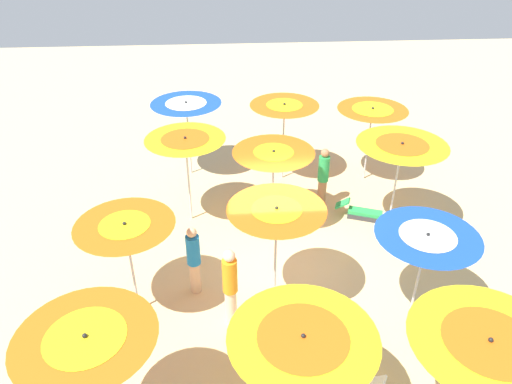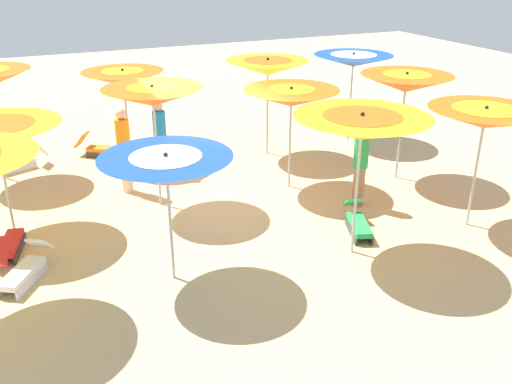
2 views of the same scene
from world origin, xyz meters
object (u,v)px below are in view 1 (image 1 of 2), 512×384
(beach_umbrella_1, at_px, (186,145))
(beach_umbrella_5, at_px, (273,158))
(beach_umbrella_3, at_px, (88,347))
(beach_umbrella_11, at_px, (487,352))
(lounger_0, at_px, (362,212))
(beach_umbrella_0, at_px, (186,108))
(beach_ball, at_px, (391,153))
(beach_umbrella_4, at_px, (284,111))
(beachgoer_2, at_px, (194,259))
(beach_umbrella_2, at_px, (126,232))
(beachgoer_0, at_px, (230,286))
(lounger_3, at_px, (106,325))
(beachgoer_1, at_px, (323,177))
(beach_umbrella_9, at_px, (401,151))
(beach_umbrella_8, at_px, (372,115))
(beach_umbrella_6, at_px, (276,217))
(beach_umbrella_7, at_px, (303,345))
(beach_umbrella_10, at_px, (426,242))

(beach_umbrella_1, height_order, beach_umbrella_5, beach_umbrella_1)
(beach_umbrella_3, relative_size, beach_umbrella_11, 1.03)
(lounger_0, bearing_deg, beach_umbrella_0, 169.95)
(beach_umbrella_3, distance_m, beach_ball, 12.38)
(beach_umbrella_4, relative_size, lounger_0, 1.90)
(beach_umbrella_0, height_order, beachgoer_2, beach_umbrella_0)
(beach_umbrella_2, relative_size, beachgoer_0, 1.22)
(beach_umbrella_0, relative_size, beachgoer_2, 1.39)
(lounger_3, bearing_deg, beachgoer_2, -26.29)
(beachgoer_0, relative_size, beachgoer_1, 1.04)
(beach_umbrella_9, xyz_separation_m, beach_ball, (4.02, -1.30, -2.15))
(beach_umbrella_2, relative_size, beachgoer_2, 1.33)
(beach_umbrella_5, distance_m, beach_umbrella_8, 3.85)
(beach_umbrella_2, distance_m, beach_umbrella_9, 6.73)
(beach_umbrella_5, bearing_deg, beachgoer_2, 140.86)
(beach_umbrella_6, distance_m, beach_ball, 8.31)
(beach_umbrella_3, xyz_separation_m, beachgoer_2, (3.49, -1.24, -1.40))
(beach_umbrella_4, height_order, beachgoer_0, beach_umbrella_4)
(beach_umbrella_4, bearing_deg, beach_umbrella_1, 126.97)
(beach_umbrella_9, distance_m, beach_umbrella_11, 5.97)
(beach_umbrella_3, relative_size, lounger_0, 1.97)
(beach_umbrella_1, bearing_deg, beach_umbrella_9, -98.59)
(lounger_3, distance_m, beachgoer_0, 2.66)
(beach_umbrella_5, xyz_separation_m, beachgoer_1, (0.85, -1.47, -1.07))
(beach_umbrella_0, bearing_deg, beach_umbrella_4, -99.96)
(beach_umbrella_1, xyz_separation_m, lounger_0, (-0.28, -4.65, -2.04))
(beach_umbrella_5, relative_size, beach_umbrella_7, 1.00)
(beach_umbrella_8, bearing_deg, beach_umbrella_10, 175.24)
(beach_umbrella_10, xyz_separation_m, lounger_0, (3.62, 0.13, -1.75))
(beach_umbrella_10, bearing_deg, beachgoer_0, 89.11)
(beach_umbrella_1, relative_size, beach_umbrella_2, 1.07)
(beach_umbrella_7, bearing_deg, beachgoer_2, 28.39)
(beach_umbrella_6, bearing_deg, beach_umbrella_5, -4.59)
(beach_umbrella_2, distance_m, beach_umbrella_6, 2.93)
(beach_umbrella_1, relative_size, beachgoer_2, 1.43)
(beach_umbrella_1, distance_m, beach_ball, 7.59)
(beach_umbrella_3, xyz_separation_m, beach_umbrella_8, (8.17, -6.26, -0.18))
(beachgoer_2, bearing_deg, beachgoer_0, -47.02)
(beach_umbrella_6, xyz_separation_m, beachgoer_0, (-0.48, 0.95, -1.29))
(beach_umbrella_7, height_order, lounger_3, beach_umbrella_7)
(lounger_3, xyz_separation_m, beachgoer_0, (0.12, -2.54, 0.79))
(beach_umbrella_4, xyz_separation_m, beachgoer_2, (-4.90, 2.50, -1.31))
(beach_umbrella_9, xyz_separation_m, beach_umbrella_10, (-3.10, 0.46, -0.35))
(beach_umbrella_0, bearing_deg, beach_ball, -84.22)
(beach_umbrella_2, bearing_deg, beach_ball, -48.84)
(beach_umbrella_11, xyz_separation_m, lounger_0, (6.44, -0.10, -2.02))
(beachgoer_1, bearing_deg, beach_umbrella_8, 97.00)
(beach_umbrella_3, relative_size, beachgoer_1, 1.42)
(beach_umbrella_4, bearing_deg, beach_umbrella_0, 80.04)
(beach_umbrella_6, xyz_separation_m, lounger_0, (3.08, -2.71, -2.10))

